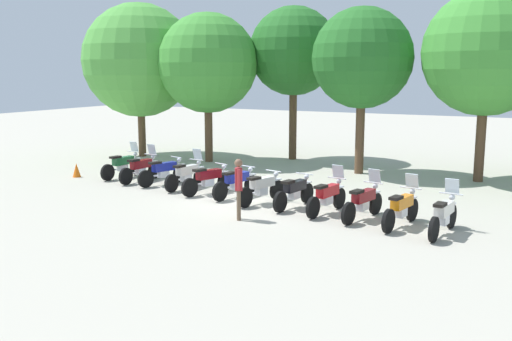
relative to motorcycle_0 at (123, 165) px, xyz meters
The scene contains 20 objects.
ground_plane 6.44m from the motorcycle_0, 11.81° to the right, with size 80.00×80.00×0.00m, color #ADA899.
motorcycle_0 is the anchor object (origin of this frame).
motorcycle_1 1.19m from the motorcycle_0, 16.21° to the right, with size 0.62×2.19×1.37m.
motorcycle_2 2.33m from the motorcycle_0, 11.25° to the right, with size 0.88×2.11×0.99m.
motorcycle_3 3.49m from the motorcycle_0, 10.75° to the right, with size 0.64×2.19×1.37m.
motorcycle_4 4.69m from the motorcycle_0, 12.84° to the right, with size 0.90×2.10×0.99m.
motorcycle_5 5.82m from the motorcycle_0, 11.02° to the right, with size 0.77×2.16×0.99m.
motorcycle_6 7.03m from the motorcycle_0, 12.57° to the right, with size 0.80×2.15×0.99m.
motorcycle_7 8.15m from the motorcycle_0, 11.10° to the right, with size 0.69×2.18×0.99m.
motorcycle_8 9.32m from the motorcycle_0, 11.09° to the right, with size 0.70×2.18×1.37m.
motorcycle_9 10.48m from the motorcycle_0, 10.96° to the right, with size 0.76×2.16×1.37m.
motorcycle_10 11.65m from the motorcycle_0, 11.28° to the right, with size 0.72×2.17×1.37m.
motorcycle_11 12.83m from the motorcycle_0, 11.49° to the right, with size 0.65×2.19×1.37m.
person_0 8.07m from the motorcycle_0, 26.86° to the right, with size 0.31×0.38×1.73m.
tree_0 7.11m from the motorcycle_0, 120.85° to the left, with size 5.42×5.42×7.36m.
tree_1 6.46m from the motorcycle_0, 80.61° to the left, with size 4.50×4.50×6.75m.
tree_2 9.59m from the motorcycle_0, 61.82° to the left, with size 4.10×4.10×7.10m.
tree_3 10.34m from the motorcycle_0, 32.91° to the left, with size 4.03×4.03×6.67m.
tree_4 14.33m from the motorcycle_0, 23.76° to the left, with size 4.66×4.66×7.14m.
traffic_cone 1.90m from the motorcycle_0, 156.14° to the right, with size 0.32×0.32×0.55m, color orange.
Camera 1 is at (8.52, -16.11, 4.13)m, focal length 40.36 mm.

